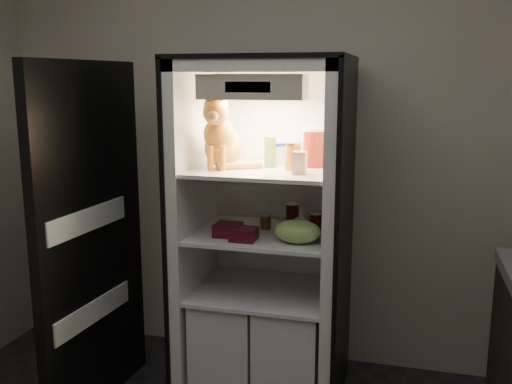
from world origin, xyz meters
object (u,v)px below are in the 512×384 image
salsa_jar (293,156)px  grape_bag (298,231)px  berry_box_right (244,234)px  refrigerator (266,255)px  pepper_jar (314,147)px  tabby_cat (221,140)px  berry_box_left (228,230)px  cream_carton (300,163)px  soda_can_c (300,229)px  condiment_jar (265,222)px  soda_can_b (316,225)px  parmesan_shaker (270,152)px  mayo_tub (277,154)px  soda_can_a (292,215)px

salsa_jar → grape_bag: (0.05, -0.13, -0.36)m
grape_bag → berry_box_right: bearing=-174.5°
refrigerator → pepper_jar: (0.25, 0.06, 0.60)m
tabby_cat → berry_box_left: (0.06, -0.09, -0.47)m
cream_carton → soda_can_c: 0.35m
grape_bag → berry_box_left: grape_bag is taller
condiment_jar → berry_box_left: 0.25m
pepper_jar → soda_can_b: size_ratio=1.69×
condiment_jar → grape_bag: bearing=-44.8°
condiment_jar → berry_box_left: size_ratio=0.60×
pepper_jar → berry_box_right: 0.61m
parmesan_shaker → berry_box_right: parmesan_shaker is taller
soda_can_c → berry_box_left: 0.38m
salsa_jar → soda_can_b: bearing=6.0°
mayo_tub → cream_carton: 0.31m
salsa_jar → soda_can_a: bearing=100.9°
mayo_tub → condiment_jar: (-0.05, -0.07, -0.37)m
salsa_jar → tabby_cat: bearing=-178.9°
mayo_tub → refrigerator: bearing=-122.7°
parmesan_shaker → cream_carton: parmesan_shaker is taller
cream_carton → berry_box_right: 0.47m
cream_carton → soda_can_a: bearing=107.8°
salsa_jar → pepper_jar: size_ratio=0.68×
pepper_jar → berry_box_right: (-0.31, -0.30, -0.42)m
pepper_jar → mayo_tub: bearing=176.4°
parmesan_shaker → condiment_jar: 0.39m
berry_box_left → berry_box_right: bearing=-29.2°
tabby_cat → berry_box_right: bearing=-47.8°
cream_carton → berry_box_left: bearing=179.3°
soda_can_b → berry_box_right: bearing=-153.4°
pepper_jar → tabby_cat: bearing=-162.6°
soda_can_a → grape_bag: size_ratio=0.57×
cream_carton → salsa_jar: bearing=117.3°
parmesan_shaker → soda_can_c: (0.20, -0.14, -0.38)m
parmesan_shaker → cream_carton: (0.19, -0.17, -0.03)m
refrigerator → pepper_jar: refrigerator is taller
tabby_cat → refrigerator: bearing=16.9°
berry_box_right → refrigerator: bearing=77.0°
mayo_tub → cream_carton: mayo_tub is taller
grape_bag → berry_box_left: 0.38m
pepper_jar → berry_box_right: size_ratio=1.64×
tabby_cat → soda_can_c: tabby_cat is taller
soda_can_a → soda_can_b: (0.16, -0.15, -0.01)m
tabby_cat → pepper_jar: (0.48, 0.15, -0.04)m
tabby_cat → cream_carton: bearing=-17.8°
berry_box_right → mayo_tub: bearing=71.9°
salsa_jar → pepper_jar: (0.09, 0.14, 0.03)m
soda_can_c → grape_bag: size_ratio=0.46×
soda_can_a → condiment_jar: size_ratio=1.67×
refrigerator → grape_bag: refrigerator is taller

